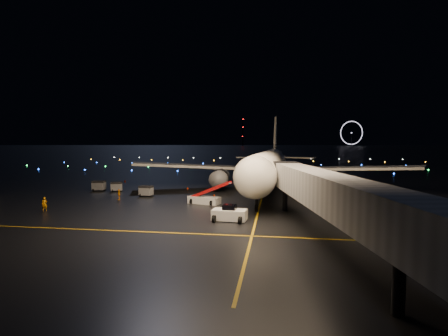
{
  "coord_description": "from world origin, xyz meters",
  "views": [
    {
      "loc": [
        14.25,
        -43.6,
        9.22
      ],
      "look_at": [
        5.95,
        12.0,
        5.0
      ],
      "focal_mm": 28.0,
      "sensor_mm": 36.0,
      "label": 1
    }
  ],
  "objects_px": {
    "baggage_cart_2": "(117,187)",
    "crew_c": "(119,195)",
    "crew_a": "(45,204)",
    "baggage_cart_0": "(146,191)",
    "belt_loader": "(204,192)",
    "airliner": "(269,149)",
    "pushback_tug": "(230,213)",
    "baggage_cart_1": "(99,186)"
  },
  "relations": [
    {
      "from": "baggage_cart_0",
      "to": "baggage_cart_1",
      "type": "bearing_deg",
      "value": 160.92
    },
    {
      "from": "baggage_cart_1",
      "to": "baggage_cart_2",
      "type": "bearing_deg",
      "value": -6.01
    },
    {
      "from": "crew_a",
      "to": "crew_c",
      "type": "distance_m",
      "value": 11.54
    },
    {
      "from": "belt_loader",
      "to": "baggage_cart_1",
      "type": "bearing_deg",
      "value": 172.32
    },
    {
      "from": "pushback_tug",
      "to": "crew_a",
      "type": "distance_m",
      "value": 25.19
    },
    {
      "from": "baggage_cart_0",
      "to": "baggage_cart_2",
      "type": "bearing_deg",
      "value": 152.34
    },
    {
      "from": "belt_loader",
      "to": "crew_c",
      "type": "height_order",
      "value": "belt_loader"
    },
    {
      "from": "crew_c",
      "to": "baggage_cart_2",
      "type": "bearing_deg",
      "value": -169.65
    },
    {
      "from": "baggage_cart_2",
      "to": "crew_c",
      "type": "bearing_deg",
      "value": -83.92
    },
    {
      "from": "crew_c",
      "to": "baggage_cart_2",
      "type": "height_order",
      "value": "baggage_cart_2"
    },
    {
      "from": "pushback_tug",
      "to": "baggage_cart_1",
      "type": "bearing_deg",
      "value": 147.63
    },
    {
      "from": "baggage_cart_0",
      "to": "belt_loader",
      "type": "bearing_deg",
      "value": -21.13
    },
    {
      "from": "pushback_tug",
      "to": "airliner",
      "type": "bearing_deg",
      "value": 87.41
    },
    {
      "from": "crew_a",
      "to": "crew_c",
      "type": "relative_size",
      "value": 1.11
    },
    {
      "from": "airliner",
      "to": "baggage_cart_0",
      "type": "relative_size",
      "value": 26.41
    },
    {
      "from": "baggage_cart_1",
      "to": "crew_a",
      "type": "bearing_deg",
      "value": -86.15
    },
    {
      "from": "belt_loader",
      "to": "airliner",
      "type": "bearing_deg",
      "value": 81.74
    },
    {
      "from": "crew_a",
      "to": "baggage_cart_0",
      "type": "relative_size",
      "value": 0.91
    },
    {
      "from": "crew_c",
      "to": "baggage_cart_1",
      "type": "xyz_separation_m",
      "value": [
        -8.44,
        9.37,
        0.09
      ]
    },
    {
      "from": "pushback_tug",
      "to": "baggage_cart_2",
      "type": "xyz_separation_m",
      "value": [
        -24.13,
        21.12,
        -0.08
      ]
    },
    {
      "from": "pushback_tug",
      "to": "crew_c",
      "type": "distance_m",
      "value": 22.67
    },
    {
      "from": "airliner",
      "to": "baggage_cart_1",
      "type": "xyz_separation_m",
      "value": [
        -31.75,
        -8.48,
        -6.88
      ]
    },
    {
      "from": "airliner",
      "to": "baggage_cart_2",
      "type": "distance_m",
      "value": 30.24
    },
    {
      "from": "pushback_tug",
      "to": "baggage_cart_0",
      "type": "height_order",
      "value": "pushback_tug"
    },
    {
      "from": "belt_loader",
      "to": "baggage_cart_2",
      "type": "xyz_separation_m",
      "value": [
        -18.9,
        10.48,
        -0.82
      ]
    },
    {
      "from": "crew_a",
      "to": "baggage_cart_1",
      "type": "distance_m",
      "value": 19.52
    },
    {
      "from": "baggage_cart_2",
      "to": "baggage_cart_1",
      "type": "bearing_deg",
      "value": 156.4
    },
    {
      "from": "baggage_cart_2",
      "to": "crew_a",
      "type": "bearing_deg",
      "value": -114.43
    },
    {
      "from": "airliner",
      "to": "baggage_cart_0",
      "type": "xyz_separation_m",
      "value": [
        -20.47,
        -13.55,
        -6.93
      ]
    },
    {
      "from": "airliner",
      "to": "baggage_cart_1",
      "type": "relative_size",
      "value": 24.99
    },
    {
      "from": "pushback_tug",
      "to": "baggage_cart_0",
      "type": "distance_m",
      "value": 23.09
    },
    {
      "from": "airliner",
      "to": "pushback_tug",
      "type": "distance_m",
      "value": 30.78
    },
    {
      "from": "airliner",
      "to": "pushback_tug",
      "type": "relative_size",
      "value": 13.89
    },
    {
      "from": "belt_loader",
      "to": "baggage_cart_1",
      "type": "xyz_separation_m",
      "value": [
        -22.51,
        10.62,
        -0.75
      ]
    },
    {
      "from": "pushback_tug",
      "to": "baggage_cart_1",
      "type": "distance_m",
      "value": 34.95
    },
    {
      "from": "crew_c",
      "to": "baggage_cart_1",
      "type": "relative_size",
      "value": 0.77
    },
    {
      "from": "crew_c",
      "to": "baggage_cart_2",
      "type": "relative_size",
      "value": 0.83
    },
    {
      "from": "crew_a",
      "to": "baggage_cart_1",
      "type": "relative_size",
      "value": 0.86
    },
    {
      "from": "airliner",
      "to": "baggage_cart_1",
      "type": "distance_m",
      "value": 33.58
    },
    {
      "from": "airliner",
      "to": "pushback_tug",
      "type": "xyz_separation_m",
      "value": [
        -4.01,
        -29.74,
        -6.88
      ]
    },
    {
      "from": "baggage_cart_0",
      "to": "pushback_tug",
      "type": "bearing_deg",
      "value": -39.37
    },
    {
      "from": "baggage_cart_1",
      "to": "belt_loader",
      "type": "bearing_deg",
      "value": -29.14
    }
  ]
}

